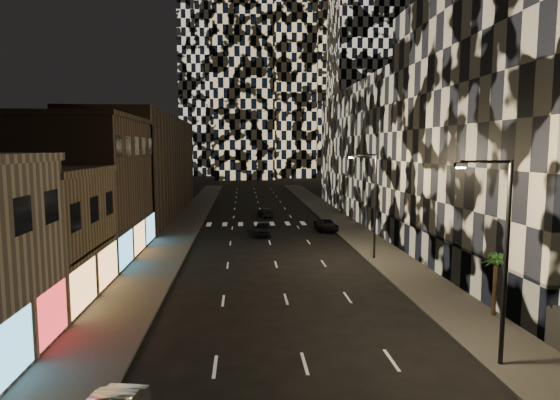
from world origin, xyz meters
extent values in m
cube|color=#47443F|center=(-10.00, 50.00, 0.07)|extent=(4.00, 120.00, 0.15)
cube|color=#47443F|center=(10.00, 50.00, 0.07)|extent=(4.00, 120.00, 0.15)
cube|color=#4C4C47|center=(-7.90, 50.00, 0.07)|extent=(0.20, 120.00, 0.15)
cube|color=#4C4C47|center=(7.90, 50.00, 0.07)|extent=(0.20, 120.00, 0.15)
cube|color=#7E694B|center=(-17.00, 21.00, 4.00)|extent=(10.00, 10.00, 8.00)
cube|color=brown|center=(-17.00, 33.50, 6.00)|extent=(10.00, 15.00, 12.00)
cube|color=brown|center=(-17.00, 60.00, 7.00)|extent=(10.00, 40.00, 14.00)
cube|color=#232326|center=(20.00, 24.50, 11.00)|extent=(16.00, 25.00, 22.00)
cube|color=#383838|center=(12.30, 24.50, 1.50)|extent=(0.60, 25.00, 3.00)
cube|color=#232326|center=(20.00, 57.00, 9.00)|extent=(16.00, 40.00, 18.00)
cube|color=black|center=(35.00, 135.00, 50.00)|extent=(20.00, 20.00, 100.00)
cube|color=black|center=(-12.00, 165.00, 60.00)|extent=(24.00, 24.00, 120.00)
cube|color=black|center=(-2.00, 140.00, 47.50)|extent=(18.00, 18.00, 95.00)
cylinder|color=black|center=(8.60, 10.00, 4.65)|extent=(0.20, 0.20, 9.00)
cylinder|color=black|center=(7.50, 10.00, 9.05)|extent=(2.20, 0.14, 0.14)
cube|color=black|center=(6.40, 10.00, 8.93)|extent=(0.50, 0.25, 0.18)
cube|color=#FFEAB2|center=(6.40, 10.00, 8.81)|extent=(0.35, 0.18, 0.06)
cylinder|color=black|center=(8.60, 30.00, 4.65)|extent=(0.20, 0.20, 9.00)
cylinder|color=black|center=(7.50, 30.00, 9.05)|extent=(2.20, 0.14, 0.14)
cube|color=black|center=(6.40, 30.00, 8.93)|extent=(0.50, 0.25, 0.18)
cube|color=#FFEAB2|center=(6.40, 30.00, 8.81)|extent=(0.35, 0.18, 0.06)
imported|color=black|center=(-0.50, 42.13, 0.76)|extent=(2.08, 4.57, 1.52)
imported|color=black|center=(0.50, 56.27, 0.61)|extent=(2.23, 4.40, 1.22)
imported|color=black|center=(7.00, 44.51, 0.67)|extent=(2.39, 4.90, 1.34)
cylinder|color=#47331E|center=(11.50, 15.82, 1.69)|extent=(0.23, 0.23, 3.09)
sphere|color=#204D1B|center=(11.50, 15.82, 3.38)|extent=(0.68, 0.68, 0.68)
cone|color=#204D1B|center=(11.74, 15.78, 3.33)|extent=(1.36, 0.44, 0.82)
cone|color=#204D1B|center=(11.67, 15.98, 3.33)|extent=(1.15, 1.12, 0.82)
cone|color=#204D1B|center=(11.48, 16.06, 3.33)|extent=(0.39, 1.36, 0.82)
cone|color=#204D1B|center=(11.30, 15.95, 3.33)|extent=(1.27, 0.96, 0.82)
cone|color=#204D1B|center=(11.27, 15.74, 3.33)|extent=(1.36, 0.68, 0.82)
cone|color=#204D1B|center=(11.42, 15.59, 3.33)|extent=(0.72, 1.35, 0.82)
cone|color=#204D1B|center=(11.62, 15.61, 3.33)|extent=(0.92, 1.29, 0.82)
camera|label=1|loc=(-2.71, -8.90, 9.64)|focal=30.00mm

